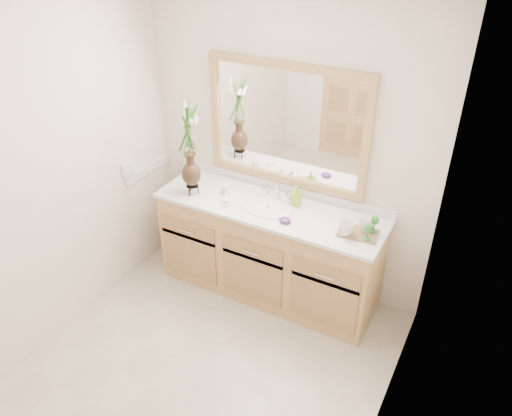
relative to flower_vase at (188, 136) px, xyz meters
The scene contains 21 objects.
floor 1.73m from the flower_vase, 54.49° to the right, with size 2.60×2.60×0.00m, color beige.
ceiling 1.54m from the flower_vase, 54.49° to the right, with size 2.40×2.60×0.02m, color white.
wall_back 0.77m from the flower_vase, 32.10° to the left, with size 2.40×0.02×2.40m, color white.
wall_front 2.29m from the flower_vase, 73.75° to the right, with size 2.40×0.02×2.40m, color white.
wall_left 1.07m from the flower_vase, 121.91° to the right, with size 0.02×2.60×2.40m, color white.
wall_right 2.05m from the flower_vase, 26.00° to the right, with size 0.02×2.60×2.40m, color white.
vanity 1.14m from the flower_vase, 10.35° to the left, with size 1.80×0.55×0.80m.
counter 0.83m from the flower_vase, 10.35° to the left, with size 1.84×0.57×0.03m, color white.
sink 0.85m from the flower_vase, ahead, with size 0.38×0.34×0.23m.
mirror 0.75m from the flower_vase, 30.67° to the left, with size 1.32×0.04×0.97m.
switch_plate 0.66m from the flower_vase, 166.29° to the right, with size 0.02×0.12×0.12m, color white.
flower_vase is the anchor object (origin of this frame).
tumbler 0.53m from the flower_vase, 28.65° to the left, with size 0.06×0.06×0.08m, color white.
soap_dish 0.59m from the flower_vase, ahead, with size 0.10×0.10×0.03m.
soap_bottle 0.95m from the flower_vase, 16.53° to the left, with size 0.07×0.07×0.14m, color #8AC62E.
purple_dish 0.97m from the flower_vase, ahead, with size 0.09×0.08×0.03m, color #4B2571.
tray 1.46m from the flower_vase, ahead, with size 0.28×0.19×0.01m, color brown.
mug_left 1.37m from the flower_vase, ahead, with size 0.11×0.10×0.11m, color white.
mug_right 1.47m from the flower_vase, ahead, with size 0.09×0.09×0.09m, color white.
goblet_front 1.50m from the flower_vase, ahead, with size 0.06×0.06×0.13m.
goblet_back 1.52m from the flower_vase, ahead, with size 0.06×0.06×0.13m.
Camera 1 is at (1.49, -1.95, 2.85)m, focal length 35.00 mm.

